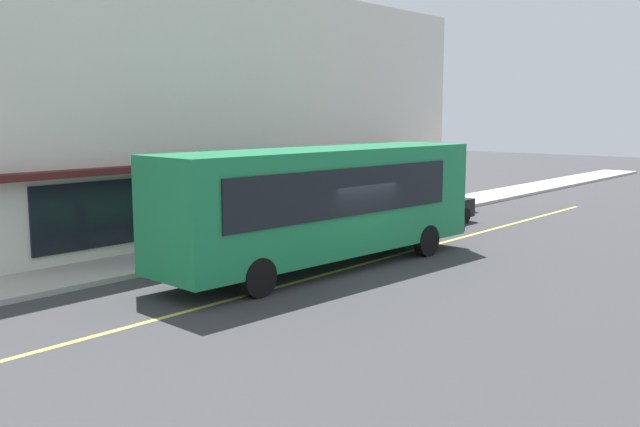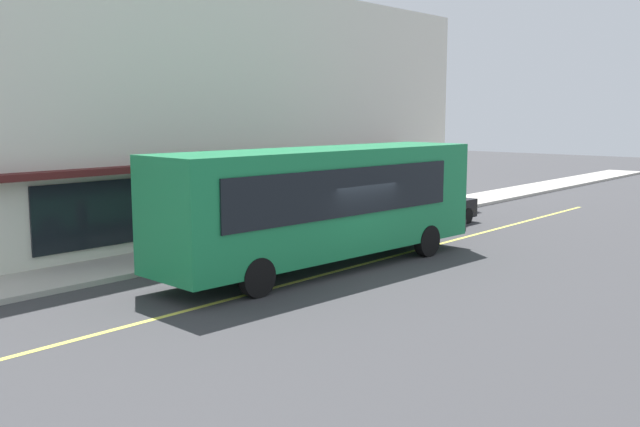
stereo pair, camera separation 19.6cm
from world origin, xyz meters
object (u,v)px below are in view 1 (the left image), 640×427
traffic_light (208,178)px  pedestrian_at_corner (375,193)px  pedestrian_near_storefront (140,231)px  car_black (429,207)px  pedestrian_waiting (302,204)px  bus (325,201)px

traffic_light → pedestrian_at_corner: traffic_light is taller
pedestrian_near_storefront → pedestrian_at_corner: pedestrian_near_storefront is taller
car_black → pedestrian_waiting: size_ratio=2.56×
car_black → pedestrian_waiting: pedestrian_waiting is taller
pedestrian_near_storefront → bus: bearing=-47.1°
pedestrian_waiting → pedestrian_near_storefront: 7.36m
bus → pedestrian_at_corner: bus is taller
bus → pedestrian_at_corner: 10.02m
bus → car_black: size_ratio=2.62×
pedestrian_at_corner → car_black: bearing=-92.4°
bus → pedestrian_waiting: (3.71, 4.22, -0.83)m
pedestrian_waiting → pedestrian_near_storefront: pedestrian_waiting is taller
traffic_light → bus: bearing=-69.5°
pedestrian_near_storefront → pedestrian_at_corner: bearing=3.3°
pedestrian_waiting → pedestrian_near_storefront: size_ratio=1.03×
pedestrian_near_storefront → traffic_light: bearing=-8.0°
car_black → pedestrian_at_corner: bearing=87.6°
bus → car_black: 9.01m
car_black → pedestrian_near_storefront: pedestrian_near_storefront is taller
bus → traffic_light: size_ratio=3.52×
traffic_light → pedestrian_near_storefront: 2.71m
bus → pedestrian_waiting: bearing=48.6°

